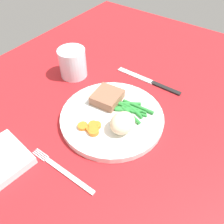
% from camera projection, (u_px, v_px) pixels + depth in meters
% --- Properties ---
extents(dining_table, '(1.20, 0.90, 0.02)m').
position_uv_depth(dining_table, '(107.00, 115.00, 0.60)').
color(dining_table, red).
rests_on(dining_table, ground).
extents(dinner_plate, '(0.25, 0.25, 0.02)m').
position_uv_depth(dinner_plate, '(112.00, 117.00, 0.57)').
color(dinner_plate, white).
rests_on(dinner_plate, dining_table).
extents(meat_portion, '(0.08, 0.07, 0.02)m').
position_uv_depth(meat_portion, '(107.00, 97.00, 0.59)').
color(meat_portion, '#936047').
rests_on(meat_portion, dinner_plate).
extents(mashed_potatoes, '(0.06, 0.05, 0.04)m').
position_uv_depth(mashed_potatoes, '(123.00, 123.00, 0.51)').
color(mashed_potatoes, beige).
rests_on(mashed_potatoes, dinner_plate).
extents(carrot_slices, '(0.04, 0.05, 0.01)m').
position_uv_depth(carrot_slices, '(92.00, 128.00, 0.53)').
color(carrot_slices, orange).
rests_on(carrot_slices, dinner_plate).
extents(green_beans, '(0.07, 0.11, 0.01)m').
position_uv_depth(green_beans, '(130.00, 109.00, 0.57)').
color(green_beans, '#2D8C38').
rests_on(green_beans, dinner_plate).
extents(fork, '(0.01, 0.17, 0.00)m').
position_uv_depth(fork, '(63.00, 171.00, 0.47)').
color(fork, silver).
rests_on(fork, dining_table).
extents(knife, '(0.02, 0.20, 0.01)m').
position_uv_depth(knife, '(150.00, 81.00, 0.67)').
color(knife, black).
rests_on(knife, dining_table).
extents(water_glass, '(0.08, 0.08, 0.08)m').
position_uv_depth(water_glass, '(73.00, 65.00, 0.67)').
color(water_glass, silver).
rests_on(water_glass, dining_table).
extents(napkin, '(0.11, 0.12, 0.02)m').
position_uv_depth(napkin, '(1.00, 160.00, 0.48)').
color(napkin, white).
rests_on(napkin, dining_table).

